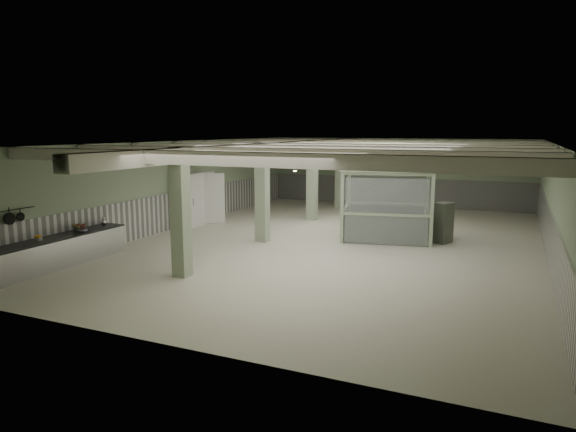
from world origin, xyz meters
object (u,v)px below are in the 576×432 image
at_px(guard_booth, 387,190).
at_px(filing_cabinet, 443,223).
at_px(prep_counter, 54,252).
at_px(walkin_cooler, 194,199).

height_order(guard_booth, filing_cabinet, guard_booth).
distance_m(prep_counter, filing_cabinet, 13.05).
xyz_separation_m(prep_counter, walkin_cooler, (-0.08, 7.45, 0.68)).
bearing_deg(guard_booth, filing_cabinet, -12.50).
xyz_separation_m(prep_counter, filing_cabinet, (10.13, 8.22, 0.28)).
distance_m(walkin_cooler, guard_booth, 8.21).
height_order(walkin_cooler, filing_cabinet, walkin_cooler).
bearing_deg(prep_counter, filing_cabinet, 39.03).
bearing_deg(prep_counter, walkin_cooler, 90.65).
xyz_separation_m(walkin_cooler, guard_booth, (8.14, 0.78, 0.68)).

